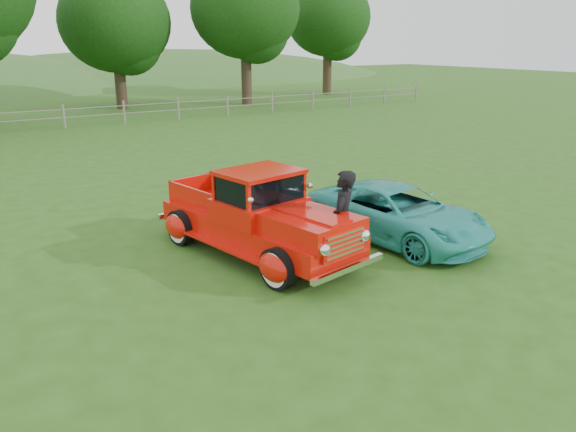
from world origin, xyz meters
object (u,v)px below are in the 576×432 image
tree_near_east (115,22)px  tree_far_east (328,18)px  red_pickup (258,217)px  teal_sedan (397,213)px  tree_mid_east (245,8)px  man (342,221)px

tree_near_east → tree_far_east: 17.04m
red_pickup → teal_sedan: size_ratio=1.23×
tree_near_east → tree_mid_east: (8.00, -2.00, 0.93)m
tree_far_east → red_pickup: tree_far_east is taller
red_pickup → man: 1.80m
tree_mid_east → teal_sedan: size_ratio=2.22×
tree_near_east → tree_far_east: (17.00, 1.00, 0.61)m
teal_sedan → man: size_ratio=2.21×
tree_near_east → man: (-4.41, -28.55, -4.28)m
tree_near_east → man: size_ratio=4.32×
tree_mid_east → tree_far_east: bearing=18.4°
tree_near_east → teal_sedan: size_ratio=1.96×
tree_near_east → man: bearing=-98.8°
tree_far_east → man: bearing=-125.9°
tree_near_east → tree_far_east: tree_far_east is taller
tree_near_east → teal_sedan: bearing=-94.8°
tree_near_east → teal_sedan: 28.36m
man → tree_mid_east: bearing=-154.0°
tree_mid_east → man: size_ratio=4.90×
tree_mid_east → tree_far_east: size_ratio=1.07×
red_pickup → man: (0.97, -1.51, 0.17)m
tree_mid_east → red_pickup: size_ratio=1.81×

